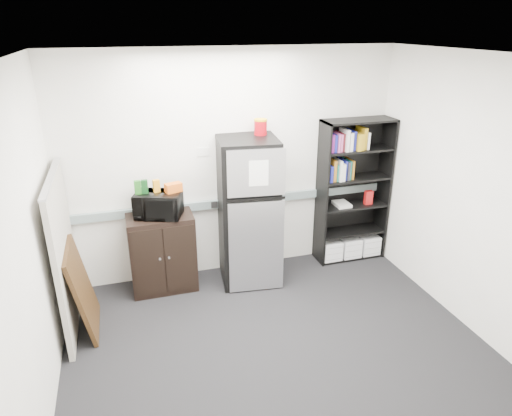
# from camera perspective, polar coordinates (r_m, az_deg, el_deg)

# --- Properties ---
(floor) EXTENTS (4.00, 4.00, 0.00)m
(floor) POSITION_cam_1_polar(r_m,az_deg,el_deg) (4.60, 3.01, -17.50)
(floor) COLOR black
(floor) RESTS_ON ground
(wall_back) EXTENTS (4.00, 0.02, 2.70)m
(wall_back) POSITION_cam_1_polar(r_m,az_deg,el_deg) (5.45, -2.93, 5.29)
(wall_back) COLOR white
(wall_back) RESTS_ON floor
(wall_right) EXTENTS (0.02, 3.50, 2.70)m
(wall_right) POSITION_cam_1_polar(r_m,az_deg,el_deg) (4.90, 25.97, 1.02)
(wall_right) COLOR white
(wall_right) RESTS_ON floor
(wall_left) EXTENTS (0.02, 3.50, 2.70)m
(wall_left) POSITION_cam_1_polar(r_m,az_deg,el_deg) (3.75, -26.82, -5.41)
(wall_left) COLOR white
(wall_left) RESTS_ON floor
(ceiling) EXTENTS (4.00, 3.50, 0.02)m
(ceiling) POSITION_cam_1_polar(r_m,az_deg,el_deg) (3.54, 3.93, 18.36)
(ceiling) COLOR white
(ceiling) RESTS_ON wall_back
(electrical_raceway) EXTENTS (3.92, 0.05, 0.10)m
(electrical_raceway) POSITION_cam_1_polar(r_m,az_deg,el_deg) (5.57, -2.77, 0.77)
(electrical_raceway) COLOR gray
(electrical_raceway) RESTS_ON wall_back
(wall_note) EXTENTS (0.14, 0.00, 0.10)m
(wall_note) POSITION_cam_1_polar(r_m,az_deg,el_deg) (5.32, -6.65, 6.98)
(wall_note) COLOR white
(wall_note) RESTS_ON wall_back
(bookshelf) EXTENTS (0.90, 0.34, 1.85)m
(bookshelf) POSITION_cam_1_polar(r_m,az_deg,el_deg) (5.96, 12.00, 1.91)
(bookshelf) COLOR black
(bookshelf) RESTS_ON floor
(cubicle_partition) EXTENTS (0.06, 1.30, 1.62)m
(cubicle_partition) POSITION_cam_1_polar(r_m,az_deg,el_deg) (4.92, -22.83, -5.23)
(cubicle_partition) COLOR #A09A8E
(cubicle_partition) RESTS_ON floor
(cabinet) EXTENTS (0.74, 0.49, 0.92)m
(cabinet) POSITION_cam_1_polar(r_m,az_deg,el_deg) (5.42, -11.62, -5.43)
(cabinet) COLOR black
(cabinet) RESTS_ON floor
(microwave) EXTENTS (0.58, 0.49, 0.28)m
(microwave) POSITION_cam_1_polar(r_m,az_deg,el_deg) (5.16, -12.11, 0.40)
(microwave) COLOR black
(microwave) RESTS_ON cabinet
(snack_box_a) EXTENTS (0.07, 0.05, 0.15)m
(snack_box_a) POSITION_cam_1_polar(r_m,az_deg,el_deg) (5.11, -14.58, 2.52)
(snack_box_a) COLOR #205D1A
(snack_box_a) RESTS_ON microwave
(snack_box_b) EXTENTS (0.07, 0.05, 0.15)m
(snack_box_b) POSITION_cam_1_polar(r_m,az_deg,el_deg) (5.11, -13.75, 2.61)
(snack_box_b) COLOR #0C3712
(snack_box_b) RESTS_ON microwave
(snack_box_c) EXTENTS (0.08, 0.06, 0.14)m
(snack_box_c) POSITION_cam_1_polar(r_m,az_deg,el_deg) (5.12, -12.34, 2.71)
(snack_box_c) COLOR orange
(snack_box_c) RESTS_ON microwave
(snack_bag) EXTENTS (0.20, 0.15, 0.10)m
(snack_bag) POSITION_cam_1_polar(r_m,az_deg,el_deg) (5.09, -10.29, 2.53)
(snack_bag) COLOR #D95B15
(snack_bag) RESTS_ON microwave
(refrigerator) EXTENTS (0.73, 0.76, 1.75)m
(refrigerator) POSITION_cam_1_polar(r_m,az_deg,el_deg) (5.33, -0.98, -0.50)
(refrigerator) COLOR black
(refrigerator) RESTS_ON floor
(coffee_can) EXTENTS (0.15, 0.15, 0.20)m
(coffee_can) POSITION_cam_1_polar(r_m,az_deg,el_deg) (5.21, 0.57, 10.22)
(coffee_can) COLOR #A10710
(coffee_can) RESTS_ON refrigerator
(framed_poster) EXTENTS (0.21, 0.72, 0.92)m
(framed_poster) POSITION_cam_1_polar(r_m,az_deg,el_deg) (4.94, -20.83, -9.42)
(framed_poster) COLOR black
(framed_poster) RESTS_ON floor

